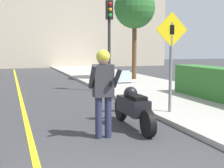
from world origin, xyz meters
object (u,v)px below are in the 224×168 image
(traffic_light, at_px, (109,28))
(street_tree, at_px, (135,9))
(motorcycle, at_px, (133,107))
(person_biker, at_px, (103,84))
(crossing_sign, at_px, (171,52))

(traffic_light, distance_m, street_tree, 4.54)
(traffic_light, xyz_separation_m, street_tree, (2.55, 3.54, 1.27))
(motorcycle, bearing_deg, person_biker, -146.14)
(person_biker, xyz_separation_m, street_tree, (4.70, 9.85, 2.78))
(motorcycle, height_order, street_tree, street_tree)
(traffic_light, bearing_deg, person_biker, -108.81)
(person_biker, bearing_deg, traffic_light, 71.19)
(person_biker, bearing_deg, motorcycle, 33.86)
(street_tree, bearing_deg, crossing_sign, -106.01)
(person_biker, relative_size, street_tree, 0.36)
(person_biker, bearing_deg, crossing_sign, 31.62)
(person_biker, distance_m, street_tree, 11.26)
(crossing_sign, relative_size, traffic_light, 0.73)
(motorcycle, height_order, person_biker, person_biker)
(motorcycle, height_order, traffic_light, traffic_light)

